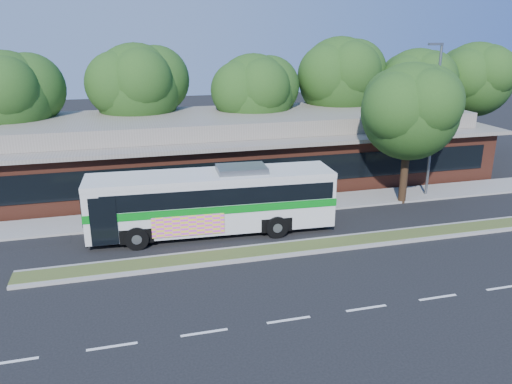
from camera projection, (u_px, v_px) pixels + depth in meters
ground at (316, 253)px, 22.88m from camera, size 120.00×120.00×0.00m
median_strip at (311, 246)px, 23.41m from camera, size 26.00×1.10×0.15m
sidewalk at (275, 206)px, 28.74m from camera, size 44.00×2.60×0.12m
plaza_building at (247, 147)px, 34.16m from camera, size 33.20×11.20×4.45m
lamp_post at (434, 117)px, 29.25m from camera, size 0.93×0.18×9.07m
tree_bg_a at (14, 95)px, 31.39m from camera, size 6.47×5.80×8.63m
tree_bg_b at (143, 85)px, 34.21m from camera, size 6.69×6.00×9.00m
tree_bg_c at (259, 92)px, 35.42m from camera, size 6.24×5.60×8.26m
tree_bg_d at (344, 76)px, 37.83m from camera, size 6.91×6.20×9.37m
tree_bg_e at (420, 85)px, 38.59m from camera, size 6.47×5.80×8.50m
tree_bg_f at (479, 78)px, 40.90m from camera, size 6.69×6.00×8.92m
transit_bus at (213, 197)px, 24.59m from camera, size 12.18×3.26×3.39m
sidewalk_tree at (415, 109)px, 28.13m from camera, size 6.09×5.46×8.12m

